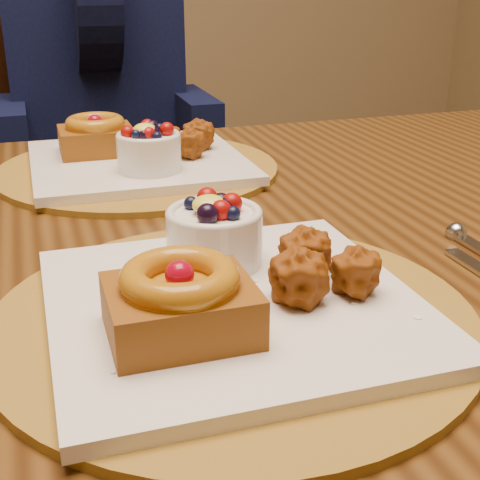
# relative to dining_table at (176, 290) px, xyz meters

# --- Properties ---
(dining_table) EXTENTS (1.60, 0.90, 0.76)m
(dining_table) POSITION_rel_dining_table_xyz_m (0.00, 0.00, 0.00)
(dining_table) COLOR #341C09
(dining_table) RESTS_ON ground
(place_setting_near) EXTENTS (0.38, 0.38, 0.08)m
(place_setting_near) POSITION_rel_dining_table_xyz_m (-0.00, -0.22, 0.10)
(place_setting_near) COLOR brown
(place_setting_near) RESTS_ON dining_table
(place_setting_far) EXTENTS (0.38, 0.38, 0.08)m
(place_setting_far) POSITION_rel_dining_table_xyz_m (-0.00, 0.22, 0.10)
(place_setting_far) COLOR brown
(place_setting_far) RESTS_ON dining_table
(chair_far) EXTENTS (0.59, 0.59, 0.97)m
(chair_far) POSITION_rel_dining_table_xyz_m (0.03, 1.05, -0.14)
(chair_far) COLOR black
(chair_far) RESTS_ON ground
(diner) EXTENTS (0.48, 0.47, 0.78)m
(diner) POSITION_rel_dining_table_xyz_m (0.03, 0.95, 0.15)
(diner) COLOR black
(diner) RESTS_ON ground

